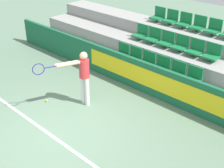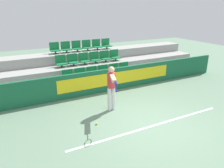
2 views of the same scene
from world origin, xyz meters
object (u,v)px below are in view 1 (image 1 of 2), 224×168
(stadium_chair_12, at_px, (158,15))
(tennis_ball, at_px, (47,101))
(stadium_chair_6, at_px, (141,33))
(stadium_chair_9, at_px, (181,45))
(stadium_chair_8, at_px, (167,40))
(stadium_chair_0, at_px, (122,52))
(stadium_chair_2, at_px, (147,61))
(tennis_player, at_px, (81,74))
(stadium_chair_14, at_px, (184,21))
(stadium_chair_3, at_px, (162,66))
(stadium_chair_15, at_px, (198,25))
(stadium_chair_10, at_px, (196,49))
(stadium_chair_11, at_px, (212,54))
(stadium_chair_7, at_px, (153,37))
(stadium_chair_16, at_px, (214,28))
(stadium_chair_4, at_px, (177,71))
(stadium_chair_13, at_px, (171,18))
(stadium_chair_5, at_px, (193,77))
(stadium_chair_1, at_px, (134,56))

(stadium_chair_12, xyz_separation_m, tennis_ball, (-0.08, -5.15, -1.52))
(stadium_chair_6, bearing_deg, stadium_chair_12, 90.00)
(stadium_chair_9, bearing_deg, stadium_chair_8, 180.00)
(stadium_chair_0, relative_size, stadium_chair_9, 1.00)
(stadium_chair_2, xyz_separation_m, tennis_player, (-0.34, -2.50, 0.31))
(stadium_chair_14, bearing_deg, stadium_chair_3, -74.37)
(stadium_chair_3, height_order, stadium_chair_15, stadium_chair_15)
(stadium_chair_3, height_order, stadium_chair_6, stadium_chair_6)
(stadium_chair_10, distance_m, stadium_chair_11, 0.56)
(stadium_chair_7, bearing_deg, stadium_chair_14, 60.77)
(stadium_chair_2, relative_size, stadium_chair_6, 1.00)
(stadium_chair_0, bearing_deg, stadium_chair_10, 24.08)
(stadium_chair_14, bearing_deg, stadium_chair_16, 0.00)
(stadium_chair_4, distance_m, stadium_chair_12, 3.13)
(stadium_chair_9, bearing_deg, stadium_chair_13, 138.21)
(stadium_chair_7, height_order, stadium_chair_16, stadium_chair_16)
(stadium_chair_10, relative_size, stadium_chair_12, 1.00)
(stadium_chair_4, distance_m, tennis_ball, 3.96)
(stadium_chair_0, relative_size, stadium_chair_8, 1.00)
(stadium_chair_5, height_order, stadium_chair_6, stadium_chair_6)
(stadium_chair_8, bearing_deg, stadium_chair_4, -41.79)
(stadium_chair_9, height_order, stadium_chair_14, stadium_chair_14)
(stadium_chair_7, bearing_deg, stadium_chair_11, 0.00)
(stadium_chair_2, height_order, stadium_chair_8, stadium_chair_8)
(stadium_chair_3, distance_m, stadium_chair_8, 1.23)
(stadium_chair_11, bearing_deg, stadium_chair_5, -90.00)
(stadium_chair_3, bearing_deg, stadium_chair_14, 105.63)
(stadium_chair_8, bearing_deg, stadium_chair_2, -90.00)
(stadium_chair_0, xyz_separation_m, stadium_chair_9, (1.68, 1.00, 0.44))
(stadium_chair_5, bearing_deg, stadium_chair_10, 119.23)
(stadium_chair_11, distance_m, stadium_chair_15, 1.57)
(stadium_chair_7, distance_m, stadium_chair_11, 2.24)
(tennis_player, bearing_deg, stadium_chair_9, 96.49)
(stadium_chair_1, xyz_separation_m, stadium_chair_8, (0.56, 1.00, 0.44))
(stadium_chair_6, bearing_deg, stadium_chair_8, 0.00)
(stadium_chair_5, bearing_deg, stadium_chair_7, 155.92)
(stadium_chair_1, distance_m, stadium_chair_11, 2.49)
(stadium_chair_3, relative_size, stadium_chair_15, 1.00)
(stadium_chair_3, xyz_separation_m, stadium_chair_14, (-0.56, 2.00, 0.88))
(stadium_chair_13, height_order, stadium_chair_14, same)
(stadium_chair_11, bearing_deg, stadium_chair_6, 180.00)
(stadium_chair_12, relative_size, tennis_player, 0.33)
(stadium_chair_1, bearing_deg, stadium_chair_13, 90.00)
(stadium_chair_3, height_order, stadium_chair_9, stadium_chair_9)
(stadium_chair_9, bearing_deg, stadium_chair_4, -60.77)
(stadium_chair_9, relative_size, stadium_chair_15, 1.00)
(tennis_ball, bearing_deg, stadium_chair_2, 69.08)
(stadium_chair_1, height_order, tennis_player, tennis_player)
(stadium_chair_4, relative_size, stadium_chair_11, 1.00)
(stadium_chair_3, distance_m, stadium_chair_10, 1.23)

